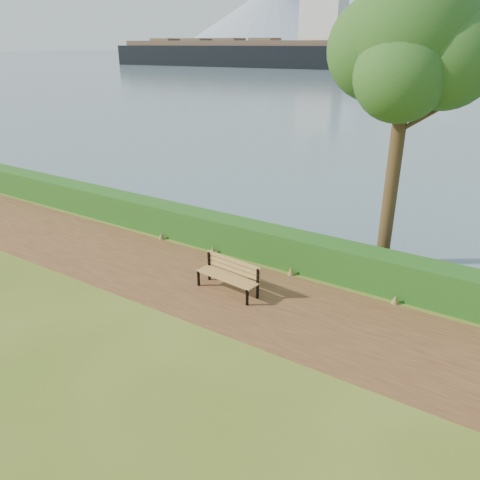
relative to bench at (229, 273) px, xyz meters
The scene contains 6 objects.
ground 0.91m from the bench, 151.26° to the right, with size 140.00×140.00×0.00m, color #49621C.
path 0.83m from the bench, behind, with size 40.00×3.40×0.01m, color #522F1C.
hedge 2.33m from the bench, 106.44° to the left, with size 32.00×0.85×1.00m, color #184012.
bench is the anchor object (origin of this frame).
tree 7.29m from the bench, 53.19° to the left, with size 4.23×3.55×8.13m.
cargo_ship 126.72m from the bench, 121.85° to the left, with size 76.03×18.06×22.86m.
Camera 1 is at (6.74, -8.57, 6.00)m, focal length 35.00 mm.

